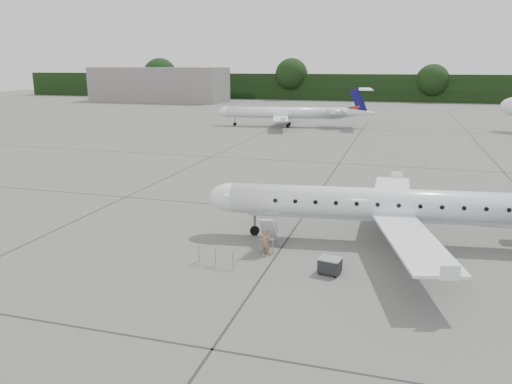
% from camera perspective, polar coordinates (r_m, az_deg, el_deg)
% --- Properties ---
extents(ground, '(320.00, 320.00, 0.00)m').
position_cam_1_polar(ground, '(29.82, 14.30, -7.12)').
color(ground, '#5C5C5A').
rests_on(ground, ground).
extents(treeline, '(260.00, 4.00, 8.00)m').
position_cam_1_polar(treeline, '(157.98, 16.44, 11.33)').
color(treeline, black).
rests_on(treeline, ground).
extents(terminal_building, '(40.00, 14.00, 10.00)m').
position_cam_1_polar(terminal_building, '(154.94, -11.02, 11.96)').
color(terminal_building, slate).
rests_on(terminal_building, ground).
extents(main_regional_jet, '(28.70, 22.31, 6.78)m').
position_cam_1_polar(main_regional_jet, '(31.30, 16.16, 0.29)').
color(main_regional_jet, silver).
rests_on(main_regional_jet, ground).
extents(airstair, '(1.15, 2.43, 2.13)m').
position_cam_1_polar(airstair, '(29.82, 1.45, -4.48)').
color(airstair, silver).
rests_on(airstair, ground).
extents(passenger, '(0.61, 0.43, 1.56)m').
position_cam_1_polar(passenger, '(28.68, 1.10, -5.85)').
color(passenger, '#87634A').
rests_on(passenger, ground).
extents(safety_railing, '(2.17, 0.55, 1.00)m').
position_cam_1_polar(safety_railing, '(27.52, -4.64, -7.42)').
color(safety_railing, '#9A9DA2').
rests_on(safety_railing, ground).
extents(baggage_cart, '(1.24, 1.08, 0.95)m').
position_cam_1_polar(baggage_cart, '(26.69, 8.44, -8.31)').
color(baggage_cart, black).
rests_on(baggage_cart, ground).
extents(bg_regional_left, '(28.36, 22.03, 6.86)m').
position_cam_1_polar(bg_regional_left, '(89.52, 3.14, 9.66)').
color(bg_regional_left, silver).
rests_on(bg_regional_left, ground).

